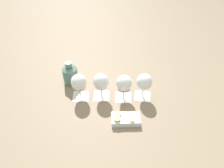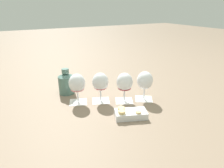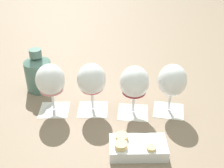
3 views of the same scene
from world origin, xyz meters
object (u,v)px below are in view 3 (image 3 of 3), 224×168
object	(u,v)px
wine_glass_3	(172,83)
ceramic_vase	(38,72)
wine_glass_0	(51,82)
wine_glass_2	(134,84)
snack_dish	(136,148)
wine_glass_1	(92,82)

from	to	relation	value
wine_glass_3	ceramic_vase	world-z (taller)	wine_glass_3
wine_glass_0	wine_glass_3	xyz separation A→B (m)	(0.35, -0.14, -0.00)
wine_glass_2	wine_glass_3	distance (m)	0.12
wine_glass_0	snack_dish	size ratio (longest dim) A/B	0.96
wine_glass_2	snack_dish	distance (m)	0.20
snack_dish	wine_glass_3	bearing A→B (deg)	35.84
wine_glass_0	wine_glass_3	bearing A→B (deg)	-21.88
wine_glass_3	ceramic_vase	size ratio (longest dim) A/B	1.05
wine_glass_3	snack_dish	world-z (taller)	wine_glass_3
ceramic_vase	snack_dish	xyz separation A→B (m)	(0.19, -0.43, -0.05)
wine_glass_3	snack_dish	distance (m)	0.25
wine_glass_0	wine_glass_1	xyz separation A→B (m)	(0.12, -0.04, -0.00)
wine_glass_1	wine_glass_2	bearing A→B (deg)	-28.52
wine_glass_2	wine_glass_0	bearing A→B (deg)	155.61
wine_glass_2	wine_glass_3	size ratio (longest dim) A/B	1.00
wine_glass_1	snack_dish	world-z (taller)	wine_glass_1
wine_glass_1	wine_glass_3	bearing A→B (deg)	-22.80
wine_glass_3	wine_glass_0	bearing A→B (deg)	158.12
wine_glass_1	snack_dish	bearing A→B (deg)	-78.58
wine_glass_0	wine_glass_3	distance (m)	0.38
wine_glass_3	wine_glass_1	bearing A→B (deg)	157.20
ceramic_vase	snack_dish	distance (m)	0.47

